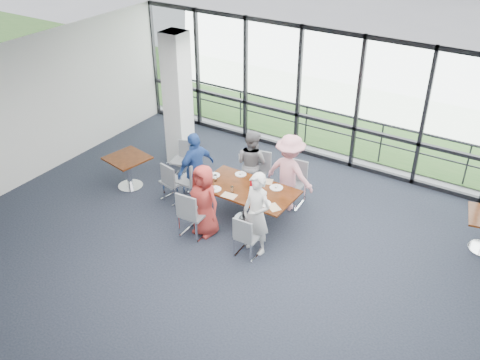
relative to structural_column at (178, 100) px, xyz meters
The scene contains 37 objects.
floor 4.96m from the structural_column, 39.81° to the right, with size 12.00×10.00×0.02m, color black.
ceiling 4.95m from the structural_column, 39.81° to the right, with size 12.00×10.00×0.04m, color silver.
wall_left 3.84m from the structural_column, 128.66° to the right, with size 0.10×10.00×3.20m, color silver.
curtain_wall_back 4.12m from the structural_column, 29.05° to the left, with size 12.00×0.10×3.20m, color white.
structural_column is the anchor object (origin of this frame).
apron 8.04m from the structural_column, 62.78° to the left, with size 80.00×70.00×0.02m, color gray.
grass_strip 6.36m from the structural_column, 54.25° to the left, with size 80.00×5.00×0.01m, color #2B5A21.
guard_rail 4.57m from the structural_column, 35.84° to the left, with size 0.06×0.06×12.00m, color #2D2D33.
main_table 3.13m from the structural_column, 25.18° to the right, with size 1.94×1.08×0.75m.
side_table_left 1.86m from the structural_column, 98.92° to the right, with size 0.96×0.96×0.75m.
diner_near_left 3.15m from the structural_column, 43.43° to the right, with size 0.73×0.47×1.49m, color #AE322B.
diner_near_right 3.98m from the structural_column, 31.18° to the right, with size 0.60×0.44×1.64m, color silver.
diner_far_left 2.41m from the structural_column, ahead, with size 0.75×0.46×1.54m, color slate.
diner_far_right 3.27m from the structural_column, ahead, with size 1.08×0.56×1.67m, color pink.
diner_end 2.05m from the structural_column, 41.89° to the right, with size 0.96×0.52×1.63m, color #244895.
chair_main_nl 3.25m from the structural_column, 47.30° to the right, with size 0.48×0.48×0.97m, color gray, non-canonical shape.
chair_main_nr 4.14m from the structural_column, 34.07° to the right, with size 0.41×0.41×0.84m, color gray, non-canonical shape.
chair_main_fl 2.56m from the structural_column, ahead, with size 0.47×0.47×0.95m, color gray, non-canonical shape.
chair_main_fr 3.37m from the structural_column, ahead, with size 0.47×0.47×0.96m, color gray, non-canonical shape.
chair_main_end 2.09m from the structural_column, 46.29° to the right, with size 0.47×0.47×0.96m, color gray, non-canonical shape.
chair_spare_la 2.08m from the structural_column, 57.60° to the right, with size 0.44×0.44×0.91m, color gray, non-canonical shape.
chair_spare_lb 1.40m from the structural_column, 51.26° to the right, with size 0.42×0.42×0.86m, color gray, non-canonical shape.
plate_nl 2.84m from the structural_column, 37.29° to the right, with size 0.25×0.25×0.01m, color white.
plate_nr 3.69m from the structural_column, 25.86° to the right, with size 0.27×0.27×0.01m, color white.
plate_fl 2.57m from the structural_column, 21.03° to the right, with size 0.24×0.24×0.01m, color white.
plate_fr 3.40m from the structural_column, 16.63° to the right, with size 0.27×0.27×0.01m, color white.
plate_end 2.34m from the structural_column, 33.41° to the right, with size 0.25×0.25×0.01m, color white.
tumbler_a 3.05m from the structural_column, 31.93° to the right, with size 0.07×0.07×0.13m, color white.
tumbler_b 3.47m from the structural_column, 26.39° to the right, with size 0.08×0.08×0.15m, color white.
tumbler_c 3.04m from the structural_column, 21.33° to the right, with size 0.07×0.07×0.14m, color white.
tumbler_d 2.52m from the structural_column, 34.67° to the right, with size 0.07×0.07×0.14m, color white.
menu_a 3.15m from the structural_column, 33.85° to the right, with size 0.29×0.20×0.00m, color silver.
menu_b 3.89m from the structural_column, 24.60° to the right, with size 0.28×0.19×0.00m, color silver.
menu_c 3.07m from the structural_column, 16.58° to the right, with size 0.33×0.23×0.00m, color silver.
condiment_caddy 3.17m from the structural_column, 24.32° to the right, with size 0.10×0.07×0.04m, color black.
ketchup_bottle 3.08m from the structural_column, 23.74° to the right, with size 0.06×0.06×0.18m, color #B5000F.
green_bottle 3.07m from the structural_column, 23.04° to the right, with size 0.05×0.05×0.20m, color #1E7725.
Camera 1 is at (3.78, -5.99, 6.31)m, focal length 40.00 mm.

